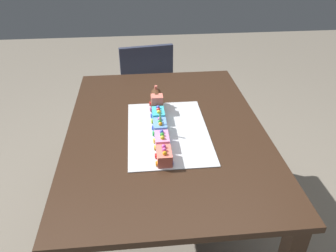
# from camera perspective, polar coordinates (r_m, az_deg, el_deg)

# --- Properties ---
(ground_plane) EXTENTS (8.00, 8.00, 0.00)m
(ground_plane) POSITION_cam_1_polar(r_m,az_deg,el_deg) (2.19, -0.32, -16.82)
(ground_plane) COLOR gray
(dining_table) EXTENTS (1.40, 1.00, 0.74)m
(dining_table) POSITION_cam_1_polar(r_m,az_deg,el_deg) (1.76, -0.38, -3.18)
(dining_table) COLOR #382316
(dining_table) RESTS_ON ground
(chair) EXTENTS (0.45, 0.45, 0.86)m
(chair) POSITION_cam_1_polar(r_m,az_deg,el_deg) (2.73, -3.96, 6.62)
(chair) COLOR #2D3347
(chair) RESTS_ON ground
(cake_board) EXTENTS (0.60, 0.40, 0.00)m
(cake_board) POSITION_cam_1_polar(r_m,az_deg,el_deg) (1.66, 0.00, -0.93)
(cake_board) COLOR silver
(cake_board) RESTS_ON dining_table
(cake_locomotive) EXTENTS (0.14, 0.08, 0.12)m
(cake_locomotive) POSITION_cam_1_polar(r_m,az_deg,el_deg) (1.84, -1.98, 4.42)
(cake_locomotive) COLOR #472816
(cake_locomotive) RESTS_ON cake_board
(cake_car_hopper_turquoise) EXTENTS (0.10, 0.08, 0.07)m
(cake_car_hopper_turquoise) POSITION_cam_1_polar(r_m,az_deg,el_deg) (1.74, -1.67, 1.92)
(cake_car_hopper_turquoise) COLOR #38B7C6
(cake_car_hopper_turquoise) RESTS_ON cake_board
(cake_car_tanker_sky_blue) EXTENTS (0.10, 0.08, 0.07)m
(cake_car_tanker_sky_blue) POSITION_cam_1_polar(r_m,az_deg,el_deg) (1.64, -1.37, -0.16)
(cake_car_tanker_sky_blue) COLOR #669EEA
(cake_car_tanker_sky_blue) RESTS_ON cake_board
(cake_car_flatbed_bubblegum) EXTENTS (0.10, 0.08, 0.07)m
(cake_car_flatbed_bubblegum) POSITION_cam_1_polar(r_m,az_deg,el_deg) (1.54, -1.03, -2.50)
(cake_car_flatbed_bubblegum) COLOR pink
(cake_car_flatbed_bubblegum) RESTS_ON cake_board
(cake_car_gondola_coral) EXTENTS (0.10, 0.08, 0.07)m
(cake_car_gondola_coral) POSITION_cam_1_polar(r_m,az_deg,el_deg) (1.45, -0.65, -5.16)
(cake_car_gondola_coral) COLOR #F27260
(cake_car_gondola_coral) RESTS_ON cake_board
(birthday_candle) EXTENTS (0.01, 0.01, 0.06)m
(birthday_candle) POSITION_cam_1_polar(r_m,az_deg,el_deg) (1.59, -1.38, 1.88)
(birthday_candle) COLOR #66D872
(birthday_candle) RESTS_ON cake_car_tanker_sky_blue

